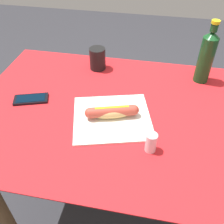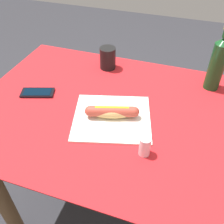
# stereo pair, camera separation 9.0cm
# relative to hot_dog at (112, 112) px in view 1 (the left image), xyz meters

# --- Properties ---
(ground_plane) EXTENTS (6.00, 6.00, 0.00)m
(ground_plane) POSITION_rel_hot_dog_xyz_m (0.02, 0.04, -0.76)
(ground_plane) COLOR #2D2D33
(ground_plane) RESTS_ON ground
(dining_table) EXTENTS (1.14, 0.78, 0.72)m
(dining_table) POSITION_rel_hot_dog_xyz_m (0.02, 0.04, -0.17)
(dining_table) COLOR brown
(dining_table) RESTS_ON ground
(paper_wrapper) EXTENTS (0.33, 0.32, 0.01)m
(paper_wrapper) POSITION_rel_hot_dog_xyz_m (-0.00, -0.00, -0.03)
(paper_wrapper) COLOR silver
(paper_wrapper) RESTS_ON dining_table
(hot_dog) EXTENTS (0.19, 0.09, 0.05)m
(hot_dog) POSITION_rel_hot_dog_xyz_m (0.00, 0.00, 0.00)
(hot_dog) COLOR #DBB26B
(hot_dog) RESTS_ON paper_wrapper
(cell_phone) EXTENTS (0.14, 0.10, 0.01)m
(cell_phone) POSITION_rel_hot_dog_xyz_m (-0.34, 0.05, -0.03)
(cell_phone) COLOR black
(cell_phone) RESTS_ON dining_table
(soda_bottle) EXTENTS (0.06, 0.06, 0.26)m
(soda_bottle) POSITION_rel_hot_dog_xyz_m (0.33, 0.32, 0.09)
(soda_bottle) COLOR #14471E
(soda_bottle) RESTS_ON dining_table
(drinking_cup) EXTENTS (0.07, 0.07, 0.10)m
(drinking_cup) POSITION_rel_hot_dog_xyz_m (-0.13, 0.33, 0.02)
(drinking_cup) COLOR black
(drinking_cup) RESTS_ON dining_table
(salt_shaker) EXTENTS (0.04, 0.04, 0.07)m
(salt_shaker) POSITION_rel_hot_dog_xyz_m (0.15, -0.12, 0.00)
(salt_shaker) COLOR silver
(salt_shaker) RESTS_ON dining_table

